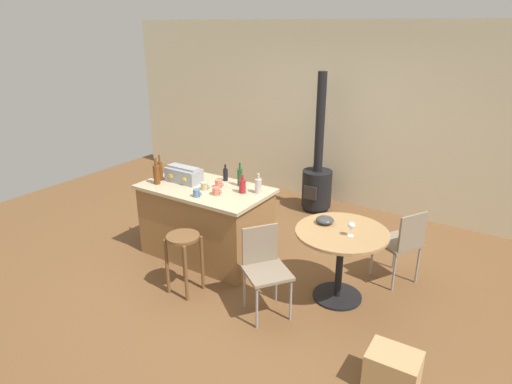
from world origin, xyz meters
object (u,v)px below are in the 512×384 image
object	(u,v)px
wine_glass	(352,226)
folding_chair_near	(265,265)
bottle_2	(242,186)
folding_chair_far	(402,241)
cup_2	(197,193)
kitchen_island	(206,222)
serving_bowl	(325,220)
wooden_stool	(184,250)
bottle_0	(225,174)
cup_0	(216,191)
cup_1	(205,186)
bottle_5	(156,174)
bottle_4	(240,177)
cardboard_box	(393,371)
bottle_3	(258,186)
toolbox	(184,174)
dining_table	(341,247)
wood_stove	(317,179)
cup_3	(219,184)
bottle_1	(160,170)

from	to	relation	value
wine_glass	folding_chair_near	bearing A→B (deg)	-139.62
wine_glass	bottle_2	bearing A→B (deg)	174.93
folding_chair_far	cup_2	bearing A→B (deg)	-155.12
cup_2	kitchen_island	bearing A→B (deg)	112.74
serving_bowl	kitchen_island	bearing A→B (deg)	-176.14
wooden_stool	bottle_0	bearing A→B (deg)	102.53
folding_chair_far	cup_0	xyz separation A→B (m)	(-1.87, -0.77, 0.42)
folding_chair_near	cup_2	bearing A→B (deg)	164.91
wooden_stool	cup_1	xyz separation A→B (m)	(-0.25, 0.67, 0.45)
bottle_5	serving_bowl	xyz separation A→B (m)	(2.01, 0.31, -0.21)
bottle_4	cardboard_box	xyz separation A→B (m)	(2.21, -1.14, -0.83)
bottle_3	cardboard_box	xyz separation A→B (m)	(1.91, -1.06, -0.81)
toolbox	bottle_2	bearing A→B (deg)	5.62
folding_chair_far	wine_glass	bearing A→B (deg)	-115.67
dining_table	bottle_0	bearing A→B (deg)	169.96
bottle_3	bottle_5	size ratio (longest dim) A/B	0.72
wood_stove	bottle_0	distance (m)	1.80
dining_table	cup_2	world-z (taller)	cup_2
folding_chair_near	kitchen_island	bearing A→B (deg)	154.32
wooden_stool	folding_chair_near	distance (m)	0.89
bottle_3	bottle_4	bearing A→B (deg)	164.92
kitchen_island	wooden_stool	xyz separation A→B (m)	(0.30, -0.73, 0.04)
bottle_2	kitchen_island	bearing A→B (deg)	-168.79
bottle_0	bottle_2	size ratio (longest dim) A/B	0.95
bottle_5	cup_3	size ratio (longest dim) A/B	2.74
bottle_1	bottle_2	size ratio (longest dim) A/B	1.50
wooden_stool	toolbox	world-z (taller)	toolbox
dining_table	bottle_4	bearing A→B (deg)	170.26
bottle_0	cup_3	distance (m)	0.24
cup_3	serving_bowl	distance (m)	1.34
toolbox	bottle_2	distance (m)	0.79
dining_table	serving_bowl	xyz separation A→B (m)	(-0.22, 0.07, 0.22)
cup_1	cardboard_box	bearing A→B (deg)	-18.33
wood_stove	wine_glass	world-z (taller)	wood_stove
cup_2	bottle_5	bearing A→B (deg)	174.54
bottle_3	bottle_2	bearing A→B (deg)	-149.96
wood_stove	cup_3	size ratio (longest dim) A/B	17.74
folding_chair_near	bottle_2	size ratio (longest dim) A/B	4.07
cup_1	cup_3	size ratio (longest dim) A/B	1.07
dining_table	bottle_2	world-z (taller)	bottle_2
bottle_2	serving_bowl	distance (m)	1.02
kitchen_island	serving_bowl	distance (m)	1.52
wooden_stool	wood_stove	xyz separation A→B (m)	(0.19, 2.73, 0.01)
bottle_3	cup_1	world-z (taller)	bottle_3
dining_table	bottle_1	xyz separation A→B (m)	(-2.28, -0.12, 0.43)
bottle_5	wine_glass	bearing A→B (deg)	4.64
cup_0	cardboard_box	distance (m)	2.51
folding_chair_near	bottle_1	xyz separation A→B (m)	(-1.76, 0.47, 0.50)
folding_chair_far	serving_bowl	size ratio (longest dim) A/B	4.72
kitchen_island	folding_chair_near	size ratio (longest dim) A/B	1.76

